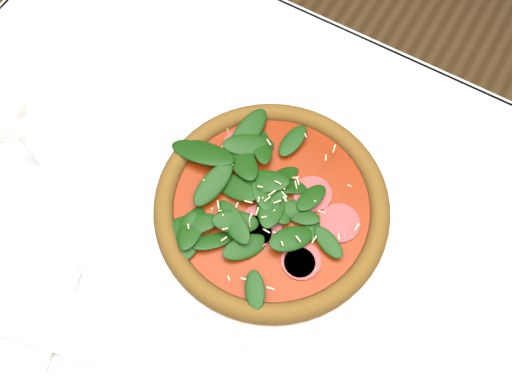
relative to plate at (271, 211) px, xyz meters
The scene contains 6 objects.
ground 0.76m from the plate, 57.26° to the right, with size 6.00×6.00×0.00m, color brown.
dining_table 0.14m from the plate, 57.26° to the right, with size 1.21×0.81×0.75m.
plate is the anchor object (origin of this frame).
pizza 0.02m from the plate, 80.54° to the right, with size 0.38×0.38×0.04m.
napkin 0.30m from the plate, 120.65° to the right, with size 0.16×0.08×0.01m, color white.
fork 0.28m from the plate, 125.19° to the right, with size 0.07×0.17×0.00m.
Camera 1 is at (0.08, -0.19, 1.47)m, focal length 40.00 mm.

